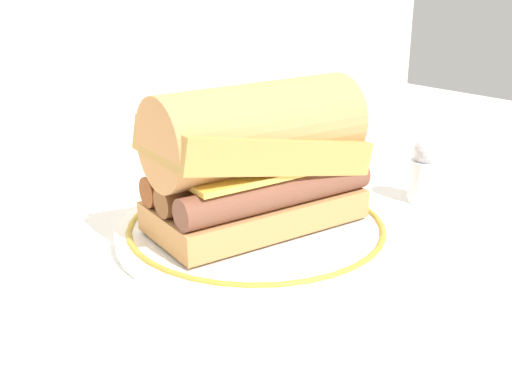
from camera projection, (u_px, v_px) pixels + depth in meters
name	position (u px, v px, depth m)	size (l,w,h in m)	color
ground_plane	(273.00, 252.00, 0.56)	(1.50, 1.50, 0.00)	silver
plate	(256.00, 230.00, 0.59)	(0.26, 0.26, 0.01)	white
sausage_sandwich	(256.00, 156.00, 0.57)	(0.21, 0.12, 0.13)	tan
salt_shaker	(426.00, 171.00, 0.67)	(0.03, 0.03, 0.07)	white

